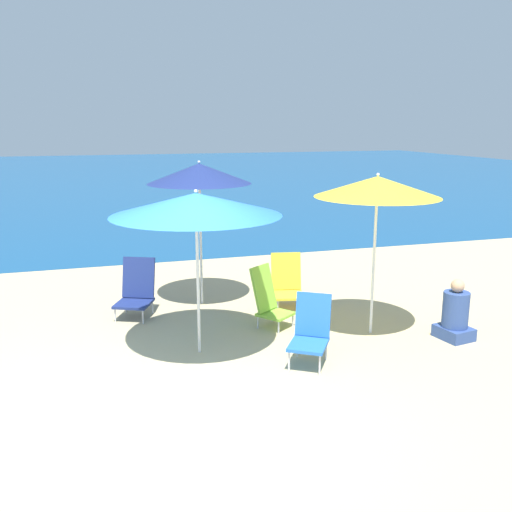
# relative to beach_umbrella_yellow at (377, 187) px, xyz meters

# --- Properties ---
(ground_plane) EXTENTS (60.00, 60.00, 0.00)m
(ground_plane) POSITION_rel_beach_umbrella_yellow_xyz_m (-2.82, -0.94, -1.94)
(ground_plane) COLOR #C6B284
(sea_water) EXTENTS (60.00, 40.00, 0.01)m
(sea_water) POSITION_rel_beach_umbrella_yellow_xyz_m (-2.82, 24.73, -1.94)
(sea_water) COLOR navy
(sea_water) RESTS_ON ground
(beach_umbrella_yellow) EXTENTS (1.59, 1.59, 2.11)m
(beach_umbrella_yellow) POSITION_rel_beach_umbrella_yellow_xyz_m (0.00, 0.00, 0.00)
(beach_umbrella_yellow) COLOR white
(beach_umbrella_yellow) RESTS_ON ground
(beach_umbrella_blue) EXTENTS (1.99, 1.99, 1.98)m
(beach_umbrella_blue) POSITION_rel_beach_umbrella_yellow_xyz_m (-2.31, 0.02, -0.13)
(beach_umbrella_blue) COLOR white
(beach_umbrella_blue) RESTS_ON ground
(beach_umbrella_navy) EXTENTS (1.54, 1.54, 2.18)m
(beach_umbrella_navy) POSITION_rel_beach_umbrella_yellow_xyz_m (-1.88, 1.91, 0.05)
(beach_umbrella_navy) COLOR white
(beach_umbrella_navy) RESTS_ON ground
(beach_chair_blue) EXTENTS (0.66, 0.70, 0.79)m
(beach_chair_blue) POSITION_rel_beach_umbrella_yellow_xyz_m (-1.13, -0.63, -1.55)
(beach_chair_blue) COLOR silver
(beach_chair_blue) RESTS_ON ground
(beach_chair_lime) EXTENTS (0.62, 0.64, 0.83)m
(beach_chair_lime) POSITION_rel_beach_umbrella_yellow_xyz_m (-1.22, 0.66, -1.56)
(beach_chair_lime) COLOR silver
(beach_chair_lime) RESTS_ON ground
(beach_chair_navy) EXTENTS (0.67, 0.73, 0.83)m
(beach_chair_navy) POSITION_rel_beach_umbrella_yellow_xyz_m (-2.89, 1.64, -1.56)
(beach_chair_navy) COLOR silver
(beach_chair_navy) RESTS_ON ground
(beach_chair_yellow) EXTENTS (0.56, 0.66, 0.79)m
(beach_chair_yellow) POSITION_rel_beach_umbrella_yellow_xyz_m (-0.66, 1.43, -1.58)
(beach_chair_yellow) COLOR silver
(beach_chair_yellow) RESTS_ON ground
(person_seated_near) EXTENTS (0.43, 0.49, 0.80)m
(person_seated_near) POSITION_rel_beach_umbrella_yellow_xyz_m (0.93, -0.50, -1.62)
(person_seated_near) COLOR #334C8C
(person_seated_near) RESTS_ON ground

